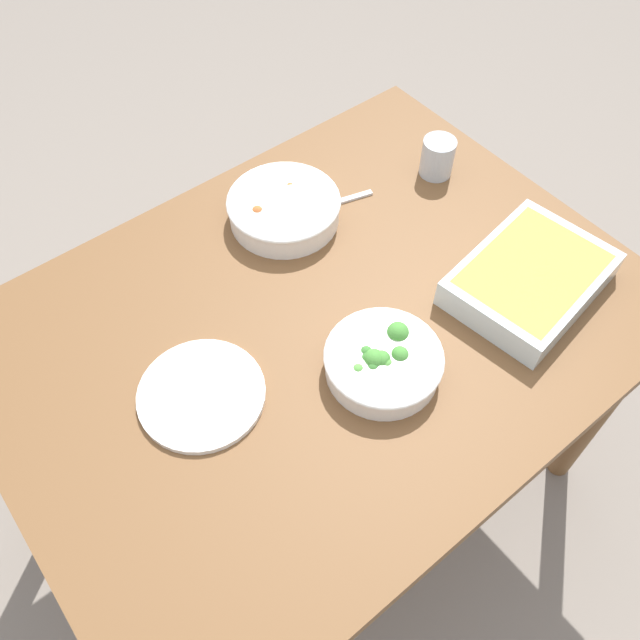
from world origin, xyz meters
TOP-DOWN VIEW (x-y plane):
  - ground_plane at (0.00, 0.00)m, footprint 6.00×6.00m
  - dining_table at (0.00, 0.00)m, footprint 1.20×0.90m
  - stew_bowl at (-0.10, -0.25)m, footprint 0.23×0.23m
  - broccoli_bowl at (-0.02, 0.15)m, footprint 0.21×0.21m
  - baking_dish at (-0.36, 0.19)m, footprint 0.33×0.26m
  - drink_cup at (-0.45, -0.16)m, footprint 0.07×0.07m
  - side_plate at (0.26, 0.00)m, footprint 0.22×0.22m
  - spoon_by_stew at (-0.19, -0.23)m, footprint 0.17×0.07m

SIDE VIEW (x-z plane):
  - ground_plane at x=0.00m, z-range 0.00..0.00m
  - dining_table at x=0.00m, z-range 0.28..1.02m
  - spoon_by_stew at x=-0.19m, z-range 0.74..0.75m
  - side_plate at x=0.26m, z-range 0.74..0.75m
  - broccoli_bowl at x=-0.02m, z-range 0.74..0.80m
  - stew_bowl at x=-0.10m, z-range 0.74..0.80m
  - baking_dish at x=-0.36m, z-range 0.74..0.80m
  - drink_cup at x=-0.45m, z-range 0.74..0.82m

